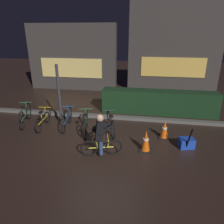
{
  "coord_description": "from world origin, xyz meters",
  "views": [
    {
      "loc": [
        1.25,
        -5.65,
        3.34
      ],
      "look_at": [
        0.2,
        0.6,
        0.9
      ],
      "focal_mm": 33.87,
      "sensor_mm": 36.0,
      "label": 1
    }
  ],
  "objects_px": {
    "traffic_cone_near": "(146,141)",
    "street_post": "(59,96)",
    "cyclist": "(100,135)",
    "parked_bike_leftmost": "(25,115)",
    "parked_bike_center_right": "(86,122)",
    "parked_bike_left_mid": "(43,119)",
    "parked_bike_center_left": "(67,119)",
    "parked_bike_right_mid": "(111,124)",
    "closed_umbrella": "(189,139)",
    "traffic_cone_far": "(164,130)",
    "blue_crate": "(186,143)"
  },
  "relations": [
    {
      "from": "traffic_cone_near",
      "to": "street_post",
      "type": "bearing_deg",
      "value": 157.56
    },
    {
      "from": "parked_bike_left_mid",
      "to": "traffic_cone_far",
      "type": "relative_size",
      "value": 2.42
    },
    {
      "from": "parked_bike_leftmost",
      "to": "parked_bike_right_mid",
      "type": "relative_size",
      "value": 1.07
    },
    {
      "from": "parked_bike_center_right",
      "to": "blue_crate",
      "type": "height_order",
      "value": "parked_bike_center_right"
    },
    {
      "from": "parked_bike_leftmost",
      "to": "closed_umbrella",
      "type": "bearing_deg",
      "value": -117.43
    },
    {
      "from": "parked_bike_center_right",
      "to": "traffic_cone_near",
      "type": "bearing_deg",
      "value": -127.11
    },
    {
      "from": "parked_bike_leftmost",
      "to": "cyclist",
      "type": "distance_m",
      "value": 3.69
    },
    {
      "from": "blue_crate",
      "to": "parked_bike_center_right",
      "type": "bearing_deg",
      "value": 170.25
    },
    {
      "from": "traffic_cone_far",
      "to": "traffic_cone_near",
      "type": "bearing_deg",
      "value": -122.67
    },
    {
      "from": "parked_bike_right_mid",
      "to": "cyclist",
      "type": "relative_size",
      "value": 1.23
    },
    {
      "from": "parked_bike_leftmost",
      "to": "blue_crate",
      "type": "xyz_separation_m",
      "value": [
        5.79,
        -0.84,
        -0.2
      ]
    },
    {
      "from": "parked_bike_center_left",
      "to": "cyclist",
      "type": "relative_size",
      "value": 1.27
    },
    {
      "from": "cyclist",
      "to": "parked_bike_center_left",
      "type": "bearing_deg",
      "value": 118.79
    },
    {
      "from": "closed_umbrella",
      "to": "cyclist",
      "type": "bearing_deg",
      "value": -90.2
    },
    {
      "from": "parked_bike_right_mid",
      "to": "cyclist",
      "type": "distance_m",
      "value": 1.48
    },
    {
      "from": "parked_bike_left_mid",
      "to": "traffic_cone_near",
      "type": "distance_m",
      "value": 3.89
    },
    {
      "from": "parked_bike_center_left",
      "to": "traffic_cone_far",
      "type": "bearing_deg",
      "value": -102.26
    },
    {
      "from": "parked_bike_left_mid",
      "to": "cyclist",
      "type": "distance_m",
      "value": 2.9
    },
    {
      "from": "street_post",
      "to": "parked_bike_leftmost",
      "type": "xyz_separation_m",
      "value": [
        -1.41,
        -0.06,
        -0.79
      ]
    },
    {
      "from": "parked_bike_left_mid",
      "to": "parked_bike_right_mid",
      "type": "bearing_deg",
      "value": -96.83
    },
    {
      "from": "traffic_cone_far",
      "to": "parked_bike_left_mid",
      "type": "bearing_deg",
      "value": 178.1
    },
    {
      "from": "street_post",
      "to": "cyclist",
      "type": "xyz_separation_m",
      "value": [
        1.87,
        -1.72,
        -0.51
      ]
    },
    {
      "from": "parked_bike_leftmost",
      "to": "parked_bike_center_left",
      "type": "height_order",
      "value": "parked_bike_leftmost"
    },
    {
      "from": "parked_bike_leftmost",
      "to": "parked_bike_left_mid",
      "type": "distance_m",
      "value": 0.84
    },
    {
      "from": "traffic_cone_near",
      "to": "blue_crate",
      "type": "relative_size",
      "value": 1.51
    },
    {
      "from": "parked_bike_leftmost",
      "to": "parked_bike_right_mid",
      "type": "xyz_separation_m",
      "value": [
        3.33,
        -0.21,
        -0.02
      ]
    },
    {
      "from": "parked_bike_center_right",
      "to": "parked_bike_right_mid",
      "type": "xyz_separation_m",
      "value": [
        0.87,
        0.06,
        -0.01
      ]
    },
    {
      "from": "parked_bike_center_left",
      "to": "parked_bike_right_mid",
      "type": "height_order",
      "value": "parked_bike_right_mid"
    },
    {
      "from": "traffic_cone_near",
      "to": "blue_crate",
      "type": "xyz_separation_m",
      "value": [
        1.22,
        0.4,
        -0.17
      ]
    },
    {
      "from": "parked_bike_leftmost",
      "to": "closed_umbrella",
      "type": "relative_size",
      "value": 1.92
    },
    {
      "from": "traffic_cone_near",
      "to": "parked_bike_right_mid",
      "type": "bearing_deg",
      "value": 139.93
    },
    {
      "from": "blue_crate",
      "to": "parked_bike_right_mid",
      "type": "bearing_deg",
      "value": 165.53
    },
    {
      "from": "parked_bike_left_mid",
      "to": "cyclist",
      "type": "bearing_deg",
      "value": -127.18
    },
    {
      "from": "parked_bike_leftmost",
      "to": "parked_bike_center_right",
      "type": "xyz_separation_m",
      "value": [
        2.46,
        -0.27,
        -0.01
      ]
    },
    {
      "from": "parked_bike_left_mid",
      "to": "parked_bike_center_right",
      "type": "distance_m",
      "value": 1.64
    },
    {
      "from": "street_post",
      "to": "parked_bike_center_right",
      "type": "distance_m",
      "value": 1.35
    },
    {
      "from": "parked_bike_left_mid",
      "to": "parked_bike_center_right",
      "type": "xyz_separation_m",
      "value": [
        1.64,
        -0.1,
        0.02
      ]
    },
    {
      "from": "cyclist",
      "to": "parked_bike_leftmost",
      "type": "bearing_deg",
      "value": 137.18
    },
    {
      "from": "parked_bike_center_left",
      "to": "parked_bike_center_right",
      "type": "distance_m",
      "value": 0.82
    },
    {
      "from": "parked_bike_center_right",
      "to": "closed_umbrella",
      "type": "bearing_deg",
      "value": -116.17
    },
    {
      "from": "parked_bike_center_right",
      "to": "cyclist",
      "type": "relative_size",
      "value": 1.3
    },
    {
      "from": "blue_crate",
      "to": "closed_umbrella",
      "type": "relative_size",
      "value": 0.52
    },
    {
      "from": "traffic_cone_far",
      "to": "cyclist",
      "type": "relative_size",
      "value": 0.5
    },
    {
      "from": "cyclist",
      "to": "parked_bike_left_mid",
      "type": "bearing_deg",
      "value": 132.85
    },
    {
      "from": "parked_bike_center_left",
      "to": "cyclist",
      "type": "xyz_separation_m",
      "value": [
        1.61,
        -1.63,
        0.29
      ]
    },
    {
      "from": "street_post",
      "to": "traffic_cone_far",
      "type": "distance_m",
      "value": 3.85
    },
    {
      "from": "parked_bike_center_right",
      "to": "traffic_cone_far",
      "type": "height_order",
      "value": "parked_bike_center_right"
    },
    {
      "from": "parked_bike_left_mid",
      "to": "parked_bike_center_left",
      "type": "relative_size",
      "value": 0.96
    },
    {
      "from": "parked_bike_right_mid",
      "to": "blue_crate",
      "type": "height_order",
      "value": "parked_bike_right_mid"
    },
    {
      "from": "blue_crate",
      "to": "cyclist",
      "type": "bearing_deg",
      "value": -161.78
    }
  ]
}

